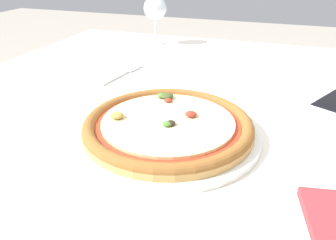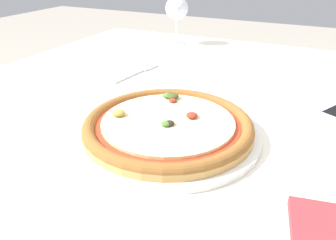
% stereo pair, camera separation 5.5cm
% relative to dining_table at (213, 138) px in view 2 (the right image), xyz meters
% --- Properties ---
extents(dining_table, '(1.23, 1.11, 0.74)m').
position_rel_dining_table_xyz_m(dining_table, '(0.00, 0.00, 0.00)').
color(dining_table, '#997047').
rests_on(dining_table, ground_plane).
extents(pizza_plate, '(0.32, 0.32, 0.04)m').
position_rel_dining_table_xyz_m(pizza_plate, '(-0.03, -0.16, 0.10)').
color(pizza_plate, white).
rests_on(pizza_plate, dining_table).
extents(fork, '(0.04, 0.17, 0.00)m').
position_rel_dining_table_xyz_m(fork, '(-0.25, 0.09, 0.08)').
color(fork, silver).
rests_on(fork, dining_table).
extents(wine_glass_far_left, '(0.08, 0.08, 0.16)m').
position_rel_dining_table_xyz_m(wine_glass_far_left, '(-0.28, 0.42, 0.20)').
color(wine_glass_far_left, silver).
rests_on(wine_glass_far_left, dining_table).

